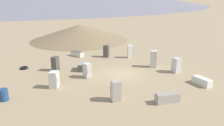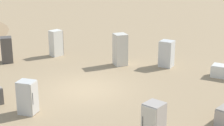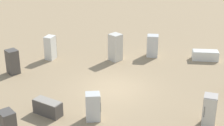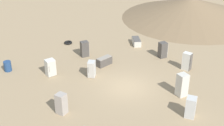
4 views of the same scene
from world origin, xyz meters
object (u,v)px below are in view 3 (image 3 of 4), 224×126
(discarded_fridge_2, at_px, (152,46))
(discarded_fridge_10, at_px, (12,62))
(discarded_fridge_4, at_px, (115,47))
(discarded_fridge_1, at_px, (48,108))
(discarded_fridge_7, at_px, (93,107))
(discarded_fridge_8, at_px, (50,48))
(discarded_fridge_0, at_px, (205,55))
(discarded_fridge_6, at_px, (209,110))

(discarded_fridge_2, distance_m, discarded_fridge_10, 9.48)
(discarded_fridge_2, xyz_separation_m, discarded_fridge_10, (-9.47, -0.36, 0.01))
(discarded_fridge_4, bearing_deg, discarded_fridge_10, 154.54)
(discarded_fridge_1, relative_size, discarded_fridge_10, 0.98)
(discarded_fridge_7, bearing_deg, discarded_fridge_10, -141.32)
(discarded_fridge_2, relative_size, discarded_fridge_4, 0.82)
(discarded_fridge_1, height_order, discarded_fridge_8, discarded_fridge_8)
(discarded_fridge_7, bearing_deg, discarded_fridge_1, -106.97)
(discarded_fridge_4, bearing_deg, discarded_fridge_0, -43.32)
(discarded_fridge_7, xyz_separation_m, discarded_fridge_10, (-3.64, 6.74, 0.06))
(discarded_fridge_1, height_order, discarded_fridge_6, discarded_fridge_6)
(discarded_fridge_1, distance_m, discarded_fridge_4, 7.99)
(discarded_fridge_8, bearing_deg, discarded_fridge_7, -44.77)
(discarded_fridge_4, relative_size, discarded_fridge_6, 1.18)
(discarded_fridge_1, bearing_deg, discarded_fridge_10, -117.42)
(discarded_fridge_0, relative_size, discarded_fridge_8, 1.15)
(discarded_fridge_0, height_order, discarded_fridge_2, discarded_fridge_2)
(discarded_fridge_1, relative_size, discarded_fridge_6, 0.96)
(discarded_fridge_0, bearing_deg, discarded_fridge_2, -95.34)
(discarded_fridge_1, relative_size, discarded_fridge_4, 0.82)
(discarded_fridge_6, bearing_deg, discarded_fridge_10, -11.56)
(discarded_fridge_6, xyz_separation_m, discarded_fridge_10, (-8.90, 8.67, -0.02))
(discarded_fridge_2, bearing_deg, discarded_fridge_4, 112.84)
(discarded_fridge_0, height_order, discarded_fridge_10, discarded_fridge_10)
(discarded_fridge_10, bearing_deg, discarded_fridge_8, 10.29)
(discarded_fridge_2, bearing_deg, discarded_fridge_10, 114.74)
(discarded_fridge_0, relative_size, discarded_fridge_2, 1.23)
(discarded_fridge_1, height_order, discarded_fridge_2, discarded_fridge_2)
(discarded_fridge_0, height_order, discarded_fridge_1, discarded_fridge_1)
(discarded_fridge_6, height_order, discarded_fridge_8, discarded_fridge_8)
(discarded_fridge_7, bearing_deg, discarded_fridge_4, 166.37)
(discarded_fridge_1, bearing_deg, discarded_fridge_7, 110.14)
(discarded_fridge_2, distance_m, discarded_fridge_8, 7.04)
(discarded_fridge_8, height_order, discarded_fridge_10, discarded_fridge_8)
(discarded_fridge_4, relative_size, discarded_fridge_10, 1.21)
(discarded_fridge_2, height_order, discarded_fridge_7, discarded_fridge_2)
(discarded_fridge_0, bearing_deg, discarded_fridge_1, -47.66)
(discarded_fridge_0, relative_size, discarded_fridge_6, 1.19)
(discarded_fridge_0, distance_m, discarded_fridge_10, 12.79)
(discarded_fridge_4, relative_size, discarded_fridge_7, 1.30)
(discarded_fridge_1, distance_m, discarded_fridge_8, 7.47)
(discarded_fridge_2, bearing_deg, discarded_fridge_6, -161.09)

